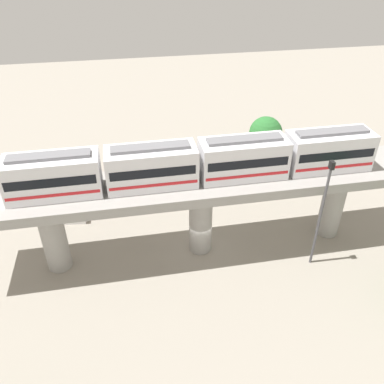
{
  "coord_description": "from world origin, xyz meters",
  "views": [
    {
      "loc": [
        25.31,
        -5.45,
        23.16
      ],
      "look_at": [
        -2.5,
        -0.25,
        4.15
      ],
      "focal_mm": 37.36,
      "sensor_mm": 36.0,
      "label": 1
    }
  ],
  "objects_px": {
    "parked_car_white": "(64,213)",
    "signal_post": "(322,211)",
    "train": "(198,162)",
    "tree_mid_lot": "(266,133)",
    "parked_car_red": "(115,188)"
  },
  "relations": [
    {
      "from": "train",
      "to": "tree_mid_lot",
      "type": "distance_m",
      "value": 16.55
    },
    {
      "from": "train",
      "to": "parked_car_white",
      "type": "distance_m",
      "value": 15.17
    },
    {
      "from": "train",
      "to": "signal_post",
      "type": "bearing_deg",
      "value": 68.91
    },
    {
      "from": "parked_car_white",
      "to": "tree_mid_lot",
      "type": "relative_size",
      "value": 0.74
    },
    {
      "from": "parked_car_white",
      "to": "signal_post",
      "type": "relative_size",
      "value": 0.46
    },
    {
      "from": "train",
      "to": "signal_post",
      "type": "xyz_separation_m",
      "value": [
        3.4,
        8.81,
        -3.17
      ]
    },
    {
      "from": "parked_car_white",
      "to": "signal_post",
      "type": "xyz_separation_m",
      "value": [
        9.68,
        20.27,
        4.53
      ]
    },
    {
      "from": "train",
      "to": "parked_car_white",
      "type": "relative_size",
      "value": 6.24
    },
    {
      "from": "tree_mid_lot",
      "to": "signal_post",
      "type": "relative_size",
      "value": 0.63
    },
    {
      "from": "train",
      "to": "parked_car_red",
      "type": "xyz_separation_m",
      "value": [
        -9.59,
        -6.71,
        -7.71
      ]
    },
    {
      "from": "signal_post",
      "to": "parked_car_white",
      "type": "bearing_deg",
      "value": -115.53
    },
    {
      "from": "parked_car_red",
      "to": "tree_mid_lot",
      "type": "bearing_deg",
      "value": 104.62
    },
    {
      "from": "parked_car_red",
      "to": "signal_post",
      "type": "height_order",
      "value": "signal_post"
    },
    {
      "from": "train",
      "to": "parked_car_red",
      "type": "height_order",
      "value": "train"
    },
    {
      "from": "parked_car_red",
      "to": "parked_car_white",
      "type": "relative_size",
      "value": 0.99
    }
  ]
}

